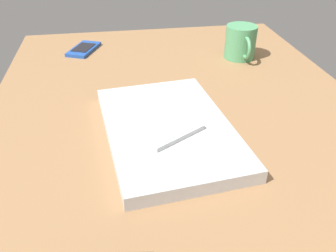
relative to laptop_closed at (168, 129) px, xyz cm
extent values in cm
cube|color=olive|center=(-2.69, 4.09, -2.75)|extent=(120.00, 80.00, 3.00)
cube|color=#B7BABC|center=(0.00, 0.00, 0.00)|extent=(36.12, 25.71, 2.49)
cube|color=silver|center=(3.48, 0.25, 1.68)|extent=(9.81, 11.85, 0.87)
cube|color=white|center=(3.48, 0.25, 2.19)|extent=(6.76, 7.75, 0.14)
cube|color=#1E479E|center=(-46.36, -17.04, -0.79)|extent=(12.94, 10.00, 0.92)
cube|color=black|center=(-46.36, -17.04, -0.26)|extent=(8.40, 7.06, 0.14)
cylinder|color=#4C9360|center=(-34.28, 25.43, 3.16)|extent=(8.24, 8.24, 8.82)
torus|color=#4C9360|center=(-29.79, 25.43, 3.16)|extent=(5.84, 0.90, 5.84)
camera|label=1|loc=(53.92, -8.81, 36.30)|focal=37.93mm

